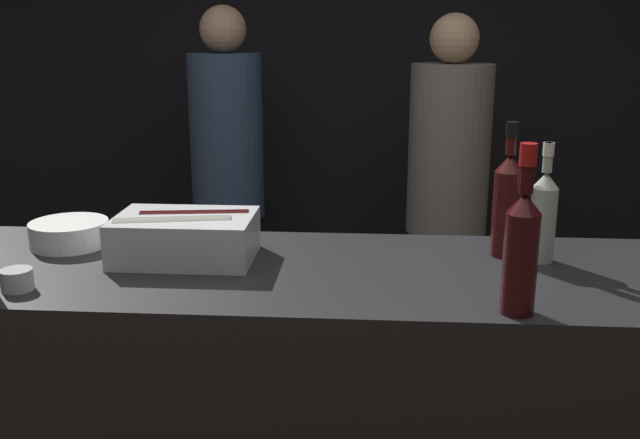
{
  "coord_description": "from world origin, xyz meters",
  "views": [
    {
      "loc": [
        0.13,
        -1.39,
        1.69
      ],
      "look_at": [
        0.0,
        0.36,
        1.22
      ],
      "focal_mm": 40.0,
      "sensor_mm": 36.0,
      "label": 1
    }
  ],
  "objects_px": {
    "bowl_white": "(69,233)",
    "candle_votive": "(17,280)",
    "ice_bin_with_bottles": "(185,235)",
    "white_wine_bottle": "(543,213)",
    "red_wine_bottle_black_foil": "(507,201)",
    "person_in_hoodie": "(228,178)",
    "red_wine_bottle_tall": "(521,245)",
    "person_blond_tee": "(447,193)"
  },
  "relations": [
    {
      "from": "bowl_white",
      "to": "person_blond_tee",
      "type": "xyz_separation_m",
      "value": [
        1.18,
        1.26,
        -0.16
      ]
    },
    {
      "from": "bowl_white",
      "to": "red_wine_bottle_black_foil",
      "type": "distance_m",
      "value": 1.21
    },
    {
      "from": "red_wine_bottle_black_foil",
      "to": "bowl_white",
      "type": "bearing_deg",
      "value": 179.84
    },
    {
      "from": "red_wine_bottle_tall",
      "to": "person_blond_tee",
      "type": "distance_m",
      "value": 1.69
    },
    {
      "from": "bowl_white",
      "to": "red_wine_bottle_black_foil",
      "type": "xyz_separation_m",
      "value": [
        1.2,
        -0.0,
        0.11
      ]
    },
    {
      "from": "bowl_white",
      "to": "white_wine_bottle",
      "type": "distance_m",
      "value": 1.29
    },
    {
      "from": "ice_bin_with_bottles",
      "to": "bowl_white",
      "type": "relative_size",
      "value": 1.67
    },
    {
      "from": "red_wine_bottle_black_foil",
      "to": "candle_votive",
      "type": "bearing_deg",
      "value": -163.56
    },
    {
      "from": "red_wine_bottle_tall",
      "to": "ice_bin_with_bottles",
      "type": "bearing_deg",
      "value": 158.68
    },
    {
      "from": "ice_bin_with_bottles",
      "to": "red_wine_bottle_black_foil",
      "type": "relative_size",
      "value": 1.01
    },
    {
      "from": "candle_votive",
      "to": "white_wine_bottle",
      "type": "height_order",
      "value": "white_wine_bottle"
    },
    {
      "from": "red_wine_bottle_black_foil",
      "to": "person_in_hoodie",
      "type": "height_order",
      "value": "person_in_hoodie"
    },
    {
      "from": "ice_bin_with_bottles",
      "to": "person_blond_tee",
      "type": "bearing_deg",
      "value": 58.62
    },
    {
      "from": "bowl_white",
      "to": "person_blond_tee",
      "type": "distance_m",
      "value": 1.74
    },
    {
      "from": "ice_bin_with_bottles",
      "to": "person_in_hoodie",
      "type": "height_order",
      "value": "person_in_hoodie"
    },
    {
      "from": "bowl_white",
      "to": "red_wine_bottle_tall",
      "type": "xyz_separation_m",
      "value": [
        1.16,
        -0.41,
        0.12
      ]
    },
    {
      "from": "candle_votive",
      "to": "person_blond_tee",
      "type": "relative_size",
      "value": 0.04
    },
    {
      "from": "red_wine_bottle_black_foil",
      "to": "white_wine_bottle",
      "type": "relative_size",
      "value": 1.15
    },
    {
      "from": "ice_bin_with_bottles",
      "to": "bowl_white",
      "type": "distance_m",
      "value": 0.37
    },
    {
      "from": "ice_bin_with_bottles",
      "to": "red_wine_bottle_tall",
      "type": "xyz_separation_m",
      "value": [
        0.8,
        -0.31,
        0.09
      ]
    },
    {
      "from": "red_wine_bottle_tall",
      "to": "red_wine_bottle_black_foil",
      "type": "height_order",
      "value": "red_wine_bottle_tall"
    },
    {
      "from": "candle_votive",
      "to": "red_wine_bottle_black_foil",
      "type": "height_order",
      "value": "red_wine_bottle_black_foil"
    },
    {
      "from": "red_wine_bottle_tall",
      "to": "person_in_hoodie",
      "type": "distance_m",
      "value": 2.06
    },
    {
      "from": "bowl_white",
      "to": "person_in_hoodie",
      "type": "relative_size",
      "value": 0.12
    },
    {
      "from": "bowl_white",
      "to": "white_wine_bottle",
      "type": "relative_size",
      "value": 0.69
    },
    {
      "from": "red_wine_bottle_black_foil",
      "to": "person_blond_tee",
      "type": "distance_m",
      "value": 1.29
    },
    {
      "from": "red_wine_bottle_tall",
      "to": "person_blond_tee",
      "type": "height_order",
      "value": "person_blond_tee"
    },
    {
      "from": "bowl_white",
      "to": "person_blond_tee",
      "type": "bearing_deg",
      "value": 46.83
    },
    {
      "from": "candle_votive",
      "to": "red_wine_bottle_black_foil",
      "type": "bearing_deg",
      "value": 16.44
    },
    {
      "from": "bowl_white",
      "to": "candle_votive",
      "type": "relative_size",
      "value": 2.91
    },
    {
      "from": "candle_votive",
      "to": "red_wine_bottle_tall",
      "type": "distance_m",
      "value": 1.15
    },
    {
      "from": "bowl_white",
      "to": "person_in_hoodie",
      "type": "xyz_separation_m",
      "value": [
        0.17,
        1.38,
        -0.13
      ]
    },
    {
      "from": "candle_votive",
      "to": "red_wine_bottle_black_foil",
      "type": "relative_size",
      "value": 0.21
    },
    {
      "from": "ice_bin_with_bottles",
      "to": "candle_votive",
      "type": "xyz_separation_m",
      "value": [
        -0.33,
        -0.26,
        -0.04
      ]
    },
    {
      "from": "red_wine_bottle_black_foil",
      "to": "person_blond_tee",
      "type": "relative_size",
      "value": 0.21
    },
    {
      "from": "ice_bin_with_bottles",
      "to": "red_wine_bottle_black_foil",
      "type": "xyz_separation_m",
      "value": [
        0.85,
        0.09,
        0.08
      ]
    },
    {
      "from": "person_in_hoodie",
      "to": "person_blond_tee",
      "type": "height_order",
      "value": "person_in_hoodie"
    },
    {
      "from": "candle_votive",
      "to": "person_in_hoodie",
      "type": "relative_size",
      "value": 0.04
    },
    {
      "from": "red_wine_bottle_tall",
      "to": "red_wine_bottle_black_foil",
      "type": "relative_size",
      "value": 1.02
    },
    {
      "from": "red_wine_bottle_black_foil",
      "to": "white_wine_bottle",
      "type": "xyz_separation_m",
      "value": [
        0.09,
        -0.04,
        -0.02
      ]
    },
    {
      "from": "bowl_white",
      "to": "candle_votive",
      "type": "distance_m",
      "value": 0.35
    },
    {
      "from": "person_in_hoodie",
      "to": "white_wine_bottle",
      "type": "bearing_deg",
      "value": 43.17
    }
  ]
}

